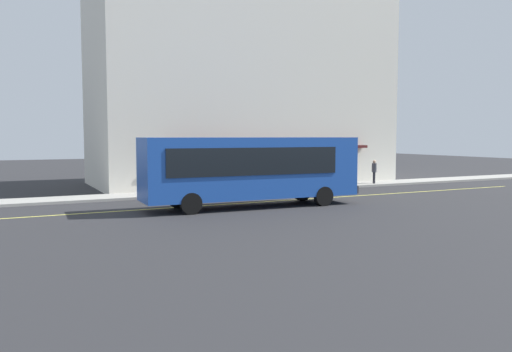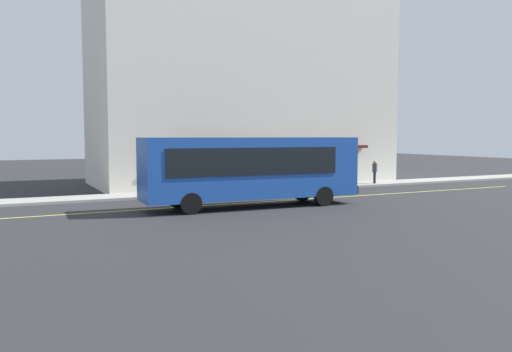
{
  "view_description": "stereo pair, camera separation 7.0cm",
  "coord_description": "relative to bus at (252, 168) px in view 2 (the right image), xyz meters",
  "views": [
    {
      "loc": [
        -14.09,
        -24.48,
        3.56
      ],
      "look_at": [
        -2.83,
        -1.99,
        1.6
      ],
      "focal_mm": 35.9,
      "sensor_mm": 36.0,
      "label": 1
    },
    {
      "loc": [
        -14.03,
        -24.52,
        3.56
      ],
      "look_at": [
        -2.83,
        -1.99,
        1.6
      ],
      "focal_mm": 35.9,
      "sensor_mm": 36.0,
      "label": 2
    }
  ],
  "objects": [
    {
      "name": "ground",
      "position": [
        2.79,
        1.51,
        -1.99
      ],
      "size": [
        120.0,
        120.0,
        0.0
      ],
      "primitive_type": "plane",
      "color": "#28282B"
    },
    {
      "name": "sidewalk",
      "position": [
        2.79,
        6.7,
        -1.91
      ],
      "size": [
        80.0,
        2.48,
        0.15
      ],
      "primitive_type": "cube",
      "color": "#9E9B93",
      "rests_on": "ground"
    },
    {
      "name": "lane_centre_stripe",
      "position": [
        2.79,
        1.51,
        -1.98
      ],
      "size": [
        36.0,
        0.16,
        0.01
      ],
      "primitive_type": "cube",
      "color": "#D8D14C",
      "rests_on": "ground"
    },
    {
      "name": "storefront_building",
      "position": [
        5.44,
        12.8,
        5.71
      ],
      "size": [
        22.05,
        10.34,
        15.4
      ],
      "color": "silver",
      "rests_on": "ground"
    },
    {
      "name": "bus",
      "position": [
        0.0,
        0.0,
        0.0
      ],
      "size": [
        11.22,
        2.98,
        3.5
      ],
      "color": "#1E4CAD",
      "rests_on": "ground"
    },
    {
      "name": "traffic_light",
      "position": [
        1.36,
        6.19,
        0.55
      ],
      "size": [
        0.3,
        0.52,
        3.2
      ],
      "color": "#2D2D33",
      "rests_on": "sidewalk"
    },
    {
      "name": "car_maroon",
      "position": [
        0.1,
        4.34,
        -1.24
      ],
      "size": [
        4.38,
        2.02,
        1.52
      ],
      "color": "maroon",
      "rests_on": "ground"
    },
    {
      "name": "pedestrian_waiting",
      "position": [
        12.86,
        6.17,
        -0.82
      ],
      "size": [
        0.34,
        0.34,
        1.69
      ],
      "color": "black",
      "rests_on": "sidewalk"
    }
  ]
}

